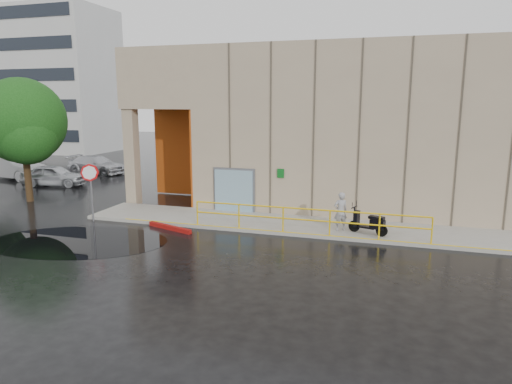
% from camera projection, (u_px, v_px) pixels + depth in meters
% --- Properties ---
extents(ground, '(120.00, 120.00, 0.00)m').
position_uv_depth(ground, '(175.00, 251.00, 16.68)').
color(ground, black).
rests_on(ground, ground).
extents(sidewalk, '(20.00, 3.00, 0.15)m').
position_uv_depth(sidewalk, '(306.00, 226.00, 19.76)').
color(sidewalk, gray).
rests_on(sidewalk, ground).
extents(building, '(20.00, 10.17, 8.00)m').
position_uv_depth(building, '(350.00, 123.00, 24.73)').
color(building, '#9E8A70').
rests_on(building, ground).
extents(guardrail, '(9.56, 0.06, 1.03)m').
position_uv_depth(guardrail, '(306.00, 220.00, 18.30)').
color(guardrail, yellow).
rests_on(guardrail, sidewalk).
extents(distant_building, '(12.00, 8.08, 15.00)m').
position_uv_depth(distant_building, '(56.00, 82.00, 49.42)').
color(distant_building, '#B6B6B2').
rests_on(distant_building, ground).
extents(person, '(0.70, 0.62, 1.60)m').
position_uv_depth(person, '(341.00, 211.00, 18.65)').
color(person, '#98979C').
rests_on(person, sidewalk).
extents(scooter, '(1.67, 1.02, 1.26)m').
position_uv_depth(scooter, '(369.00, 217.00, 18.13)').
color(scooter, black).
rests_on(scooter, sidewalk).
extents(stop_sign, '(0.58, 0.60, 2.65)m').
position_uv_depth(stop_sign, '(90.00, 180.00, 20.43)').
color(stop_sign, slate).
rests_on(stop_sign, ground).
extents(red_curb, '(2.32, 0.97, 0.18)m').
position_uv_depth(red_curb, '(170.00, 228.00, 19.44)').
color(red_curb, maroon).
rests_on(red_curb, ground).
extents(puddle, '(7.78, 5.70, 0.01)m').
position_uv_depth(puddle, '(78.00, 241.00, 17.81)').
color(puddle, black).
rests_on(puddle, ground).
extents(car_a, '(4.29, 2.44, 1.38)m').
position_uv_depth(car_a, '(54.00, 175.00, 29.45)').
color(car_a, silver).
rests_on(car_a, ground).
extents(car_b, '(5.15, 2.42, 1.63)m').
position_uv_depth(car_b, '(15.00, 168.00, 32.02)').
color(car_b, silver).
rests_on(car_b, ground).
extents(car_c, '(4.81, 2.35, 1.35)m').
position_uv_depth(car_c, '(96.00, 165.00, 34.57)').
color(car_c, silver).
rests_on(car_c, ground).
extents(tree_near, '(4.52, 4.52, 6.63)m').
position_uv_depth(tree_near, '(23.00, 124.00, 24.06)').
color(tree_near, black).
rests_on(tree_near, ground).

